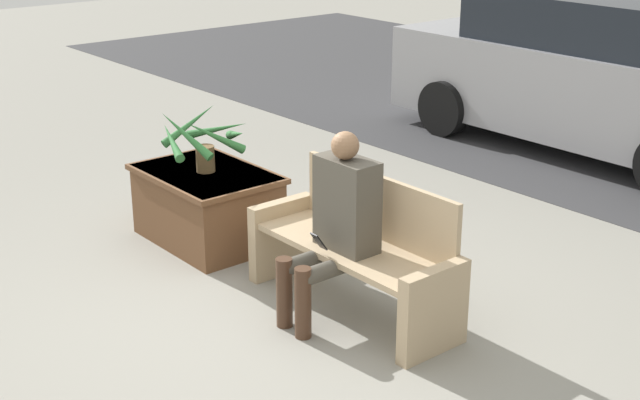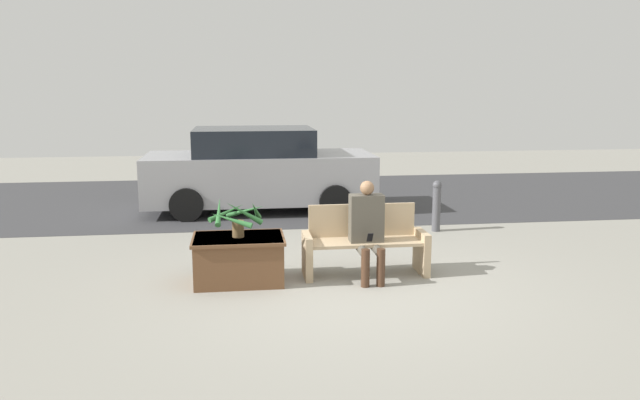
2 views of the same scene
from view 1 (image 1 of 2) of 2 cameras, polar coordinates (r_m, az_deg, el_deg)
name	(u,v)px [view 1 (image 1 of 2)]	position (r m, az deg, el deg)	size (l,w,h in m)	color
ground_plane	(266,316)	(5.84, -3.47, -7.42)	(30.00, 30.00, 0.00)	gray
bench	(357,250)	(5.79, 2.40, -3.23)	(1.57, 0.52, 0.88)	tan
person_seated	(337,219)	(5.58, 1.08, -1.25)	(0.42, 0.59, 1.23)	#4C473D
planter_box	(207,204)	(6.94, -7.22, -0.25)	(1.11, 0.79, 0.57)	brown
potted_plant	(203,139)	(6.78, -7.48, 3.91)	(0.71, 0.72, 0.51)	brown
parked_car	(600,74)	(9.66, 17.50, 7.69)	(4.32, 1.98, 1.59)	#99999E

